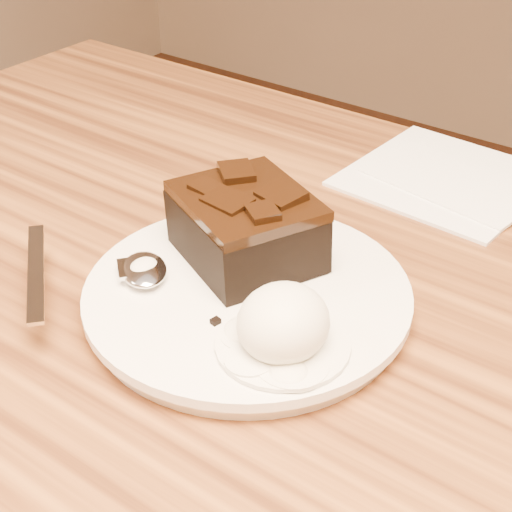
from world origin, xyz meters
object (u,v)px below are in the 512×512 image
Objects in this scene: ice_cream_scoop at (283,323)px; napkin at (445,177)px; brownie at (246,231)px; spoon at (144,272)px; plate at (247,299)px.

ice_cream_scoop is 0.30m from napkin.
napkin is at bearing 77.54° from brownie.
spoon is at bearing -107.36° from napkin.
plate is at bearing -95.78° from napkin.
ice_cream_scoop reaches higher than napkin.
napkin is (0.03, 0.26, -0.01)m from plate.
napkin is at bearing 23.16° from spoon.
napkin is at bearing 84.22° from plate.
plate is 0.07m from ice_cream_scoop.
brownie is 0.24m from napkin.
spoon is (-0.12, 0.00, -0.01)m from ice_cream_scoop.
ice_cream_scoop is at bearing -40.31° from brownie.
napkin is (-0.03, 0.30, -0.03)m from ice_cream_scoop.
spoon is 0.31m from napkin.
plate is at bearing -51.82° from brownie.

